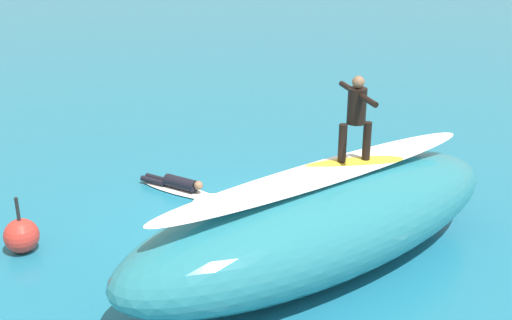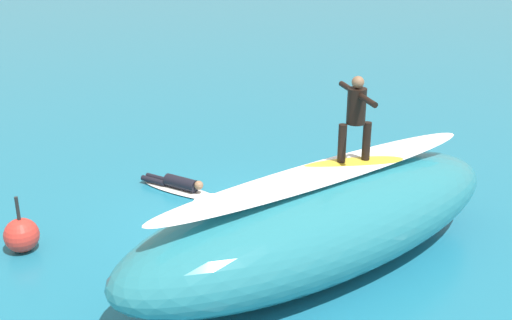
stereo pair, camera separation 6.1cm
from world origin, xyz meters
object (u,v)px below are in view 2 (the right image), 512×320
(surfboard_paddling, at_px, (181,190))
(buoy_marker, at_px, (22,235))
(surfer_paddling, at_px, (177,182))
(surfboard_riding, at_px, (353,163))
(surfer_riding, at_px, (356,112))

(surfboard_paddling, distance_m, buoy_marker, 3.80)
(surfer_paddling, bearing_deg, surfboard_riding, -8.37)
(surfboard_riding, relative_size, surfboard_paddling, 0.89)
(surfer_paddling, distance_m, buoy_marker, 3.77)
(surfboard_paddling, relative_size, surfer_paddling, 1.49)
(surfboard_riding, distance_m, surfer_riding, 0.92)
(surfer_riding, distance_m, surfboard_paddling, 5.20)
(surfer_riding, bearing_deg, buoy_marker, -16.24)
(surfboard_paddling, xyz_separation_m, buoy_marker, (3.44, 1.59, 0.29))
(surfboard_riding, bearing_deg, surfer_paddling, -54.79)
(surfboard_paddling, distance_m, surfer_paddling, 0.21)
(surfboard_riding, xyz_separation_m, surfboard_paddling, (2.14, -3.89, -1.79))
(buoy_marker, bearing_deg, surfboard_paddling, -155.26)
(surfer_riding, xyz_separation_m, buoy_marker, (5.58, -2.30, -2.41))
(surfer_riding, relative_size, surfer_paddling, 1.04)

